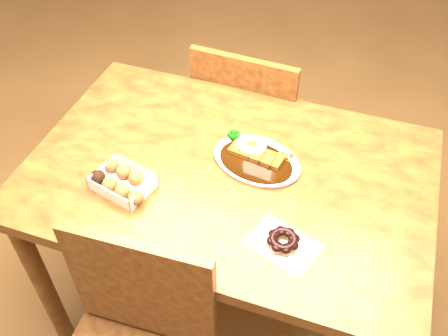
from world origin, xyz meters
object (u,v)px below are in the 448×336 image
(table, at_px, (228,192))
(chair_far, at_px, (252,124))
(pon_de_ring, at_px, (283,241))
(donut_box, at_px, (122,181))
(katsu_curry_plate, at_px, (256,157))

(table, bearing_deg, chair_far, 98.45)
(chair_far, height_order, pon_de_ring, chair_far)
(pon_de_ring, bearing_deg, donut_box, 174.50)
(katsu_curry_plate, xyz_separation_m, donut_box, (-0.33, -0.23, 0.01))
(chair_far, height_order, katsu_curry_plate, chair_far)
(katsu_curry_plate, height_order, pon_de_ring, katsu_curry_plate)
(chair_far, bearing_deg, donut_box, 78.15)
(table, distance_m, katsu_curry_plate, 0.15)
(table, bearing_deg, pon_de_ring, -43.70)
(pon_de_ring, bearing_deg, katsu_curry_plate, 119.42)
(chair_far, distance_m, pon_de_ring, 0.86)
(donut_box, bearing_deg, table, 31.96)
(chair_far, height_order, donut_box, chair_far)
(katsu_curry_plate, bearing_deg, chair_far, 107.21)
(table, xyz_separation_m, donut_box, (-0.27, -0.17, 0.12))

